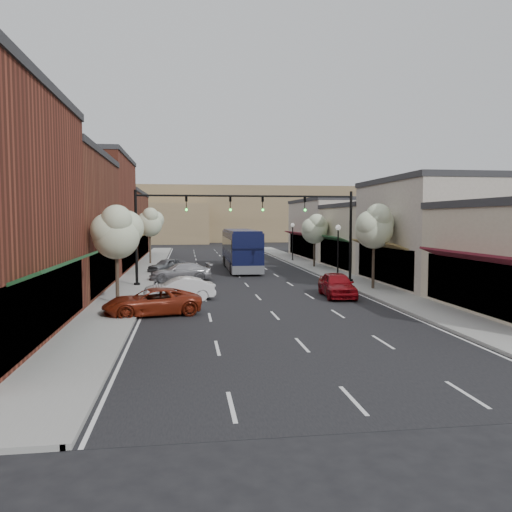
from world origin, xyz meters
name	(u,v)px	position (x,y,z in m)	size (l,w,h in m)	color
ground	(263,303)	(0.00, 0.00, 0.00)	(160.00, 160.00, 0.00)	black
sidewalk_left	(144,271)	(-8.40, 18.50, 0.07)	(2.80, 73.00, 0.15)	gray
sidewalk_right	(319,269)	(8.40, 18.50, 0.07)	(2.80, 73.00, 0.15)	gray
curb_left	(159,271)	(-7.00, 18.50, 0.07)	(0.25, 73.00, 0.17)	gray
curb_right	(305,269)	(7.00, 18.50, 0.07)	(0.25, 73.00, 0.17)	gray
bldg_left_midnear	(36,223)	(-14.23, 6.00, 4.66)	(10.14, 14.10, 9.40)	brown
bldg_left_midfar	(80,214)	(-14.24, 20.00, 5.40)	(10.14, 14.10, 10.90)	brown
bldg_left_far	(107,225)	(-14.22, 36.00, 4.16)	(10.14, 18.10, 8.40)	brown
bldg_right_midnear	(434,233)	(13.72, 6.00, 3.91)	(9.14, 12.10, 7.90)	#BEB2A3
bldg_right_midfar	(373,237)	(13.70, 18.00, 3.17)	(9.14, 12.10, 6.40)	beige
bldg_right_far	(332,229)	(13.71, 32.00, 3.66)	(9.14, 16.10, 7.40)	#BEB2A3
hill_far	(205,214)	(0.00, 90.00, 6.00)	(120.00, 30.00, 12.00)	#7A6647
hill_near	(85,224)	(-25.00, 78.00, 4.00)	(50.00, 20.00, 8.00)	#7A6647
signal_mast_right	(320,223)	(5.62, 8.00, 4.62)	(8.22, 0.46, 7.00)	black
signal_mast_left	(170,223)	(-5.62, 8.00, 4.62)	(8.22, 0.46, 7.00)	black
tree_right_near	(375,226)	(8.35, 3.94, 4.45)	(2.85, 2.65, 5.95)	#47382B
tree_right_far	(315,228)	(8.35, 19.94, 3.99)	(2.85, 2.65, 5.43)	#47382B
tree_left_near	(117,231)	(-8.25, -0.06, 4.22)	(2.85, 2.65, 5.69)	#47382B
tree_left_far	(150,222)	(-8.25, 25.94, 4.60)	(2.85, 2.65, 6.13)	#47382B
lamp_post_near	(338,242)	(7.80, 10.50, 3.01)	(0.44, 0.44, 4.44)	black
lamp_post_far	(293,235)	(7.80, 28.00, 3.01)	(0.44, 0.44, 4.44)	black
coach_bus	(241,249)	(0.80, 19.35, 2.01)	(2.88, 12.67, 3.86)	black
red_hatchback	(337,285)	(4.94, 1.45, 0.78)	(1.84, 4.57, 1.56)	maroon
parked_car_a	(152,302)	(-6.20, -3.00, 0.69)	(2.28, 4.94, 1.37)	maroon
parked_car_b	(179,289)	(-4.87, 1.50, 0.69)	(1.47, 4.21, 1.39)	silver
parked_car_c	(181,272)	(-4.91, 11.08, 0.71)	(2.00, 4.91, 1.42)	#A3A2A7
parked_car_d	(167,265)	(-6.20, 17.59, 0.66)	(1.56, 3.88, 1.32)	slate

